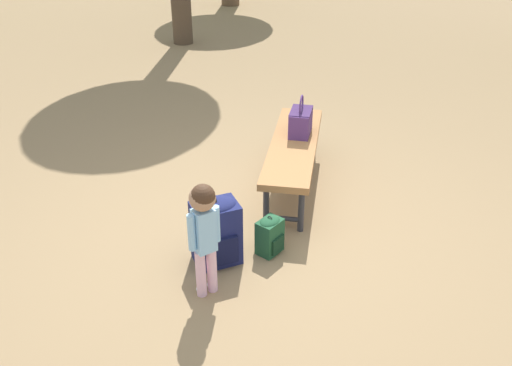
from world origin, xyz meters
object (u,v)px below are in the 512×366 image
child_standing (204,224)px  backpack_large (216,229)px  backpack_small (270,234)px  handbag (301,121)px  park_bench (294,148)px

child_standing → backpack_large: bearing=-173.2°
backpack_small → handbag: bearing=179.7°
backpack_large → backpack_small: (-0.19, 0.36, -0.12)m
backpack_large → backpack_small: backpack_large is taller
park_bench → handbag: size_ratio=4.42×
child_standing → park_bench: bearing=169.3°
handbag → backpack_small: (1.23, -0.01, -0.42)m
handbag → child_standing: bearing=-10.2°
handbag → backpack_large: (1.42, -0.36, -0.30)m
handbag → child_standing: 1.81m
backpack_large → child_standing: bearing=6.8°
child_standing → backpack_large: size_ratio=1.54×
handbag → child_standing: (1.78, -0.32, -0.01)m
handbag → backpack_large: handbag is taller
park_bench → backpack_large: backpack_large is taller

